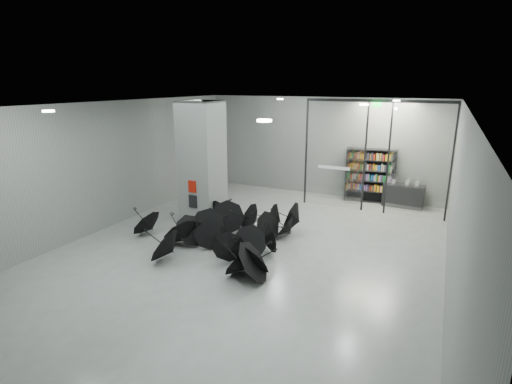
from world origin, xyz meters
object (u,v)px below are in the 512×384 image
at_px(bookshelf, 370,176).
at_px(umbrella_cluster, 231,238).
at_px(shop_counter, 403,196).
at_px(column, 202,163).

distance_m(bookshelf, umbrella_cluster, 6.94).
xyz_separation_m(shop_counter, umbrella_cluster, (-3.97, -6.22, -0.12)).
relative_size(column, shop_counter, 2.76).
bearing_deg(column, umbrella_cluster, -39.63).
height_order(shop_counter, umbrella_cluster, umbrella_cluster).
relative_size(column, bookshelf, 1.91).
bearing_deg(shop_counter, umbrella_cluster, -118.72).
relative_size(column, umbrella_cluster, 0.76).
xyz_separation_m(column, shop_counter, (5.92, 4.60, -1.57)).
bearing_deg(column, shop_counter, 37.84).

